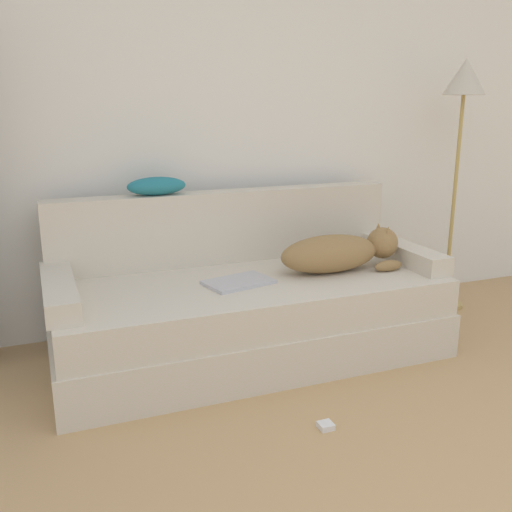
{
  "coord_description": "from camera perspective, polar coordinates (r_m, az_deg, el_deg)",
  "views": [
    {
      "loc": [
        -1.21,
        -0.71,
        1.36
      ],
      "look_at": [
        -0.16,
        1.94,
        0.59
      ],
      "focal_mm": 40.0,
      "sensor_mm": 36.0,
      "label": 1
    }
  ],
  "objects": [
    {
      "name": "power_adapter",
      "position": [
        2.58,
        6.99,
        -16.5
      ],
      "size": [
        0.06,
        0.06,
        0.03
      ],
      "color": "silver",
      "rests_on": "ground_plane"
    },
    {
      "name": "couch",
      "position": [
        3.16,
        -0.64,
        -6.13
      ],
      "size": [
        2.1,
        0.93,
        0.44
      ],
      "color": "beige",
      "rests_on": "ground_plane"
    },
    {
      "name": "wall_back",
      "position": [
        3.59,
        -1.98,
        14.95
      ],
      "size": [
        7.21,
        0.06,
        2.7
      ],
      "color": "silver",
      "rests_on": "ground_plane"
    },
    {
      "name": "couch_arm_right",
      "position": [
        3.52,
        14.39,
        0.36
      ],
      "size": [
        0.15,
        0.74,
        0.11
      ],
      "color": "beige",
      "rests_on": "couch"
    },
    {
      "name": "couch_arm_left",
      "position": [
        2.88,
        -19.11,
        -3.29
      ],
      "size": [
        0.15,
        0.74,
        0.11
      ],
      "color": "beige",
      "rests_on": "couch"
    },
    {
      "name": "couch_backrest",
      "position": [
        3.39,
        -3.06,
        3.0
      ],
      "size": [
        2.06,
        0.15,
        0.42
      ],
      "color": "beige",
      "rests_on": "couch"
    },
    {
      "name": "floor_lamp",
      "position": [
        3.94,
        19.99,
        14.33
      ],
      "size": [
        0.26,
        0.26,
        1.63
      ],
      "color": "tan",
      "rests_on": "ground_plane"
    },
    {
      "name": "throw_pillow",
      "position": [
        3.24,
        -9.91,
        6.91
      ],
      "size": [
        0.33,
        0.15,
        0.1
      ],
      "color": "teal",
      "rests_on": "couch_backrest"
    },
    {
      "name": "dog",
      "position": [
        3.23,
        8.4,
        0.41
      ],
      "size": [
        0.73,
        0.26,
        0.24
      ],
      "color": "olive",
      "rests_on": "couch"
    },
    {
      "name": "laptop",
      "position": [
        2.99,
        -1.77,
        -2.62
      ],
      "size": [
        0.39,
        0.29,
        0.02
      ],
      "rotation": [
        0.0,
        0.0,
        0.24
      ],
      "color": "#B7B7BC",
      "rests_on": "couch"
    }
  ]
}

